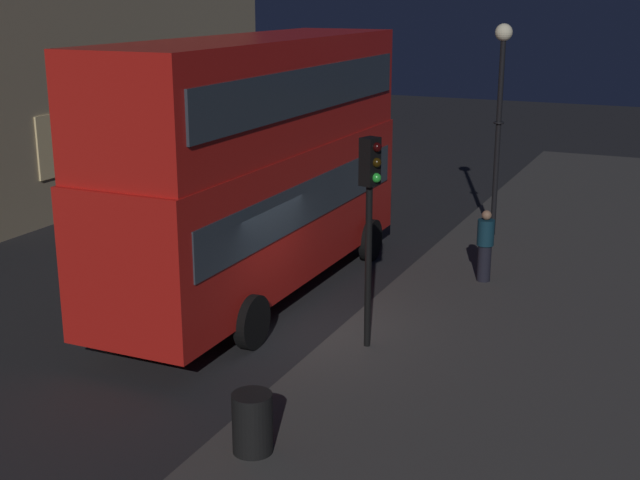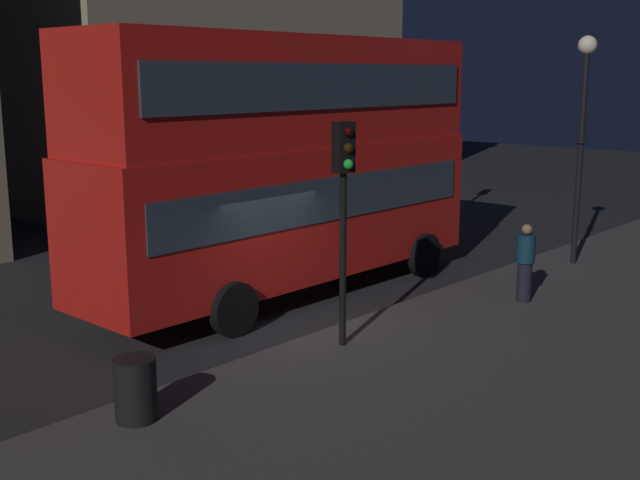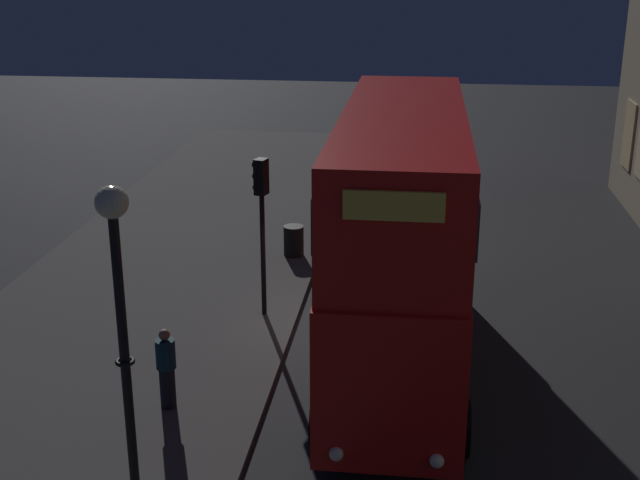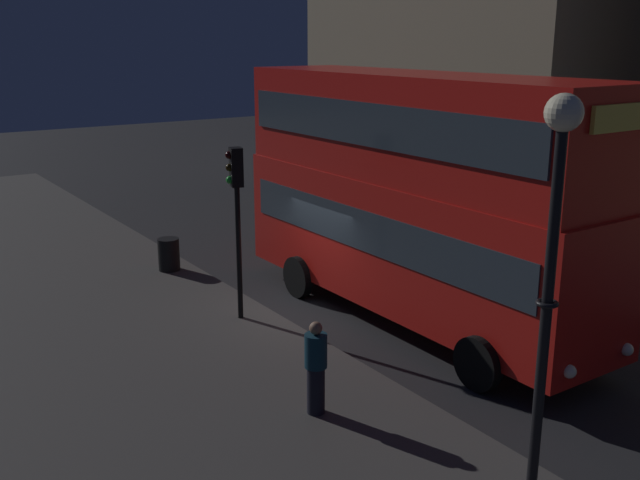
% 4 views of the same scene
% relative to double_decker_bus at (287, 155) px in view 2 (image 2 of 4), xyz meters
% --- Properties ---
extents(ground_plane, '(80.00, 80.00, 0.00)m').
position_rel_double_decker_bus_xyz_m(ground_plane, '(-1.77, -1.80, -3.10)').
color(ground_plane, '#232326').
extents(sidewalk_slab, '(44.00, 7.97, 0.12)m').
position_rel_double_decker_bus_xyz_m(sidewalk_slab, '(-1.77, -6.48, -3.04)').
color(sidewalk_slab, '#423F3D').
rests_on(sidewalk_slab, ground).
extents(building_plain_facade, '(14.76, 8.17, 14.05)m').
position_rel_double_decker_bus_xyz_m(building_plain_facade, '(7.91, 12.28, 3.93)').
color(building_plain_facade, tan).
rests_on(building_plain_facade, ground).
extents(double_decker_bus, '(10.10, 2.82, 5.57)m').
position_rel_double_decker_bus_xyz_m(double_decker_bus, '(0.00, 0.00, 0.00)').
color(double_decker_bus, red).
rests_on(double_decker_bus, ground).
extents(traffic_light_near_kerb, '(0.38, 0.39, 3.90)m').
position_rel_double_decker_bus_xyz_m(traffic_light_near_kerb, '(-2.02, -3.33, -0.18)').
color(traffic_light_near_kerb, black).
rests_on(traffic_light_near_kerb, sidewalk_slab).
extents(traffic_light_far_side, '(0.33, 0.37, 3.85)m').
position_rel_double_decker_bus_xyz_m(traffic_light_far_side, '(10.81, 2.85, -0.33)').
color(traffic_light_far_side, black).
rests_on(traffic_light_far_side, ground).
extents(street_lamp, '(0.45, 0.45, 5.58)m').
position_rel_double_decker_bus_xyz_m(street_lamp, '(6.58, -3.61, 0.89)').
color(street_lamp, black).
rests_on(street_lamp, sidewalk_slab).
extents(pedestrian, '(0.38, 0.38, 1.65)m').
position_rel_double_decker_bus_xyz_m(pedestrian, '(2.60, -4.35, -2.14)').
color(pedestrian, black).
rests_on(pedestrian, sidewalk_slab).
extents(litter_bin, '(0.58, 0.58, 0.89)m').
position_rel_double_decker_bus_xyz_m(litter_bin, '(-6.28, -3.23, -2.54)').
color(litter_bin, black).
rests_on(litter_bin, sidewalk_slab).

